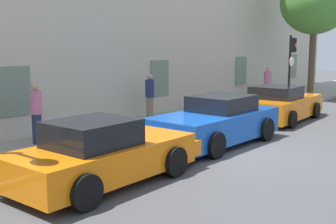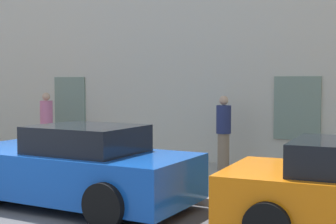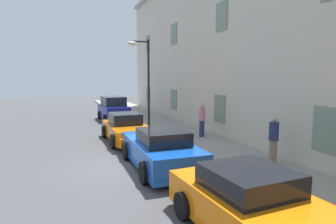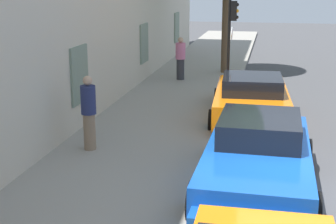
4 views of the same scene
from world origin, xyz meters
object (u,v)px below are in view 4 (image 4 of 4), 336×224
object	(u,v)px
sportscar_white_middle	(251,99)
pedestrian_strolling	(180,58)
sportscar_yellow_flank	(257,165)
pedestrian_bystander	(89,112)
traffic_light	(232,28)

from	to	relation	value
sportscar_white_middle	pedestrian_strolling	world-z (taller)	pedestrian_strolling
sportscar_white_middle	sportscar_yellow_flank	bearing A→B (deg)	-176.22
pedestrian_bystander	traffic_light	bearing A→B (deg)	-21.58
pedestrian_strolling	pedestrian_bystander	distance (m)	8.74
pedestrian_strolling	pedestrian_bystander	bearing A→B (deg)	176.38
pedestrian_strolling	pedestrian_bystander	xyz separation A→B (m)	(-8.72, 0.55, 0.05)
traffic_light	pedestrian_strolling	world-z (taller)	traffic_light
sportscar_white_middle	pedestrian_strolling	size ratio (longest dim) A/B	2.91
sportscar_yellow_flank	traffic_light	size ratio (longest dim) A/B	1.52
traffic_light	pedestrian_strolling	bearing A→B (deg)	47.50
sportscar_white_middle	pedestrian_bystander	distance (m)	5.30
sportscar_yellow_flank	pedestrian_bystander	size ratio (longest dim) A/B	2.84
sportscar_yellow_flank	pedestrian_strolling	size ratio (longest dim) A/B	2.97
sportscar_yellow_flank	traffic_light	bearing A→B (deg)	8.41
sportscar_yellow_flank	sportscar_white_middle	distance (m)	5.50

